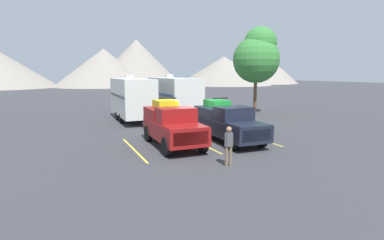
{
  "coord_description": "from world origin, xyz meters",
  "views": [
    {
      "loc": [
        -7.3,
        -15.79,
        3.99
      ],
      "look_at": [
        0.0,
        0.72,
        1.2
      ],
      "focal_mm": 28.26,
      "sensor_mm": 36.0,
      "label": 1
    }
  ],
  "objects_px": {
    "pickup_truck_a": "(172,124)",
    "camper_trailer_a": "(132,97)",
    "camper_trailer_b": "(173,95)",
    "person_a": "(229,143)",
    "pickup_truck_b": "(227,121)"
  },
  "relations": [
    {
      "from": "pickup_truck_a",
      "to": "camper_trailer_a",
      "type": "bearing_deg",
      "value": 89.88
    },
    {
      "from": "camper_trailer_b",
      "to": "person_a",
      "type": "relative_size",
      "value": 5.2
    },
    {
      "from": "pickup_truck_a",
      "to": "person_a",
      "type": "distance_m",
      "value": 4.65
    },
    {
      "from": "pickup_truck_b",
      "to": "camper_trailer_b",
      "type": "xyz_separation_m",
      "value": [
        0.39,
        10.18,
        0.9
      ]
    },
    {
      "from": "person_a",
      "to": "pickup_truck_a",
      "type": "bearing_deg",
      "value": 101.74
    },
    {
      "from": "camper_trailer_a",
      "to": "camper_trailer_b",
      "type": "bearing_deg",
      "value": 5.18
    },
    {
      "from": "camper_trailer_b",
      "to": "person_a",
      "type": "xyz_separation_m",
      "value": [
        -2.9,
        -14.65,
        -1.04
      ]
    },
    {
      "from": "camper_trailer_a",
      "to": "person_a",
      "type": "xyz_separation_m",
      "value": [
        0.92,
        -14.3,
        -1.03
      ]
    },
    {
      "from": "pickup_truck_a",
      "to": "pickup_truck_b",
      "type": "xyz_separation_m",
      "value": [
        3.46,
        -0.08,
        -0.07
      ]
    },
    {
      "from": "pickup_truck_a",
      "to": "person_a",
      "type": "relative_size",
      "value": 3.05
    },
    {
      "from": "pickup_truck_a",
      "to": "person_a",
      "type": "xyz_separation_m",
      "value": [
        0.94,
        -4.55,
        -0.22
      ]
    },
    {
      "from": "pickup_truck_a",
      "to": "camper_trailer_b",
      "type": "relative_size",
      "value": 0.59
    },
    {
      "from": "pickup_truck_b",
      "to": "camper_trailer_a",
      "type": "relative_size",
      "value": 0.71
    },
    {
      "from": "pickup_truck_b",
      "to": "person_a",
      "type": "distance_m",
      "value": 5.13
    },
    {
      "from": "pickup_truck_b",
      "to": "camper_trailer_b",
      "type": "relative_size",
      "value": 0.65
    }
  ]
}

